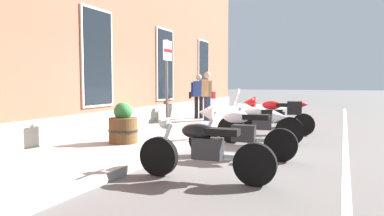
% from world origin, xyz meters
% --- Properties ---
extents(ground_plane, '(140.00, 140.00, 0.00)m').
position_xyz_m(ground_plane, '(0.00, 0.00, 0.00)').
color(ground_plane, '#565451').
extents(sidewalk, '(28.37, 2.73, 0.14)m').
position_xyz_m(sidewalk, '(0.00, 1.37, 0.07)').
color(sidewalk, gray).
rests_on(sidewalk, ground_plane).
extents(lane_stripe, '(28.37, 0.12, 0.01)m').
position_xyz_m(lane_stripe, '(0.00, -3.20, 0.00)').
color(lane_stripe, silver).
rests_on(lane_stripe, ground_plane).
extents(motorcycle_black_naked, '(0.62, 2.13, 0.93)m').
position_xyz_m(motorcycle_black_naked, '(-2.61, -1.23, 0.47)').
color(motorcycle_black_naked, black).
rests_on(motorcycle_black_naked, ground_plane).
extents(motorcycle_white_sport, '(0.62, 2.13, 1.05)m').
position_xyz_m(motorcycle_white_sport, '(-0.88, -1.25, 0.57)').
color(motorcycle_white_sport, black).
rests_on(motorcycle_white_sport, ground_plane).
extents(motorcycle_silver_touring, '(0.68, 2.02, 1.32)m').
position_xyz_m(motorcycle_silver_touring, '(0.87, -1.42, 0.55)').
color(motorcycle_silver_touring, black).
rests_on(motorcycle_silver_touring, ground_plane).
extents(motorcycle_red_sport, '(0.62, 2.15, 1.08)m').
position_xyz_m(motorcycle_red_sport, '(2.60, -1.27, 0.58)').
color(motorcycle_red_sport, black).
rests_on(motorcycle_red_sport, ground_plane).
extents(pedestrian_tan_coat, '(0.41, 0.61, 1.70)m').
position_xyz_m(pedestrian_tan_coat, '(4.05, 1.22, 1.10)').
color(pedestrian_tan_coat, '#2D3351').
rests_on(pedestrian_tan_coat, sidewalk).
extents(pedestrian_blue_top, '(0.34, 0.64, 1.63)m').
position_xyz_m(pedestrian_blue_top, '(4.67, 1.81, 1.06)').
color(pedestrian_blue_top, black).
rests_on(pedestrian_blue_top, sidewalk).
extents(parking_sign, '(0.36, 0.07, 2.29)m').
position_xyz_m(parking_sign, '(-0.27, 0.57, 1.63)').
color(parking_sign, '#4C4C51').
rests_on(parking_sign, sidewalk).
extents(barrel_planter, '(0.65, 0.65, 0.89)m').
position_xyz_m(barrel_planter, '(-0.98, 1.28, 0.51)').
color(barrel_planter, brown).
rests_on(barrel_planter, sidewalk).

